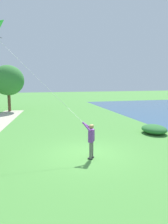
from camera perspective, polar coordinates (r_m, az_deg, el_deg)
name	(u,v)px	position (r m, az deg, el deg)	size (l,w,h in m)	color
ground_plane	(87,154)	(11.09, 0.82, -11.53)	(120.00, 120.00, 0.00)	#4C8E3D
person_kite_flyer	(91,138)	(10.20, 1.92, -7.15)	(0.62, 0.54, 1.83)	#232328
flying_kite	(4,31)	(12.47, -21.15, 20.09)	(4.30, 3.57, 5.02)	green
tree_horizon_far	(8,80)	(27.36, -20.19, 8.17)	(3.84, 3.69, 5.72)	brown
lakeside_shrub	(154,129)	(16.00, 18.75, -4.49)	(1.70, 2.03, 0.64)	#2D7033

